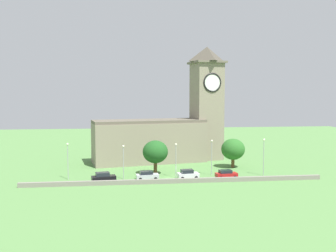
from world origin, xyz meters
TOP-DOWN VIEW (x-y plane):
  - ground_plane at (0.00, 15.00)m, footprint 200.00×200.00m
  - church at (1.73, 19.66)m, footprint 34.17×14.75m
  - quay_barrier at (0.00, -4.53)m, footprint 57.39×0.70m
  - car_black at (-13.60, -2.15)m, footprint 4.84×2.95m
  - car_silver at (-5.17, -0.86)m, footprint 4.53×2.36m
  - car_white at (2.88, -1.32)m, footprint 4.37×2.56m
  - car_red at (10.62, -1.57)m, footprint 4.48×2.50m
  - streetlamp_west_end at (-20.62, 1.00)m, footprint 0.44×0.44m
  - streetlamp_west_mid at (-9.77, 0.07)m, footprint 0.44×0.44m
  - streetlamp_central at (0.69, 0.02)m, footprint 0.44×0.44m
  - streetlamp_east_mid at (8.35, 1.43)m, footprint 0.44×0.44m
  - streetlamp_east_end at (18.98, 0.02)m, footprint 0.44×0.44m
  - tree_riverside_east at (15.19, 9.08)m, footprint 5.38×5.38m
  - tree_riverside_west at (-3.15, 3.56)m, footprint 5.29×5.29m

SIDE VIEW (x-z plane):
  - ground_plane at x=0.00m, z-range 0.00..0.00m
  - quay_barrier at x=0.00m, z-range 0.00..0.85m
  - car_silver at x=-5.17m, z-range 0.01..1.68m
  - car_red at x=10.62m, z-range 0.01..1.69m
  - car_white at x=2.88m, z-range 0.01..1.91m
  - car_black at x=-13.60m, z-range 0.01..1.93m
  - tree_riverside_east at x=15.19m, z-range 0.88..7.55m
  - streetlamp_west_mid at x=-9.77m, z-range 1.16..7.94m
  - streetlamp_central at x=0.69m, z-range 1.17..8.14m
  - tree_riverside_west at x=-3.15m, z-range 1.18..8.38m
  - streetlamp_west_end at x=-20.62m, z-range 1.19..8.43m
  - streetlamp_east_mid at x=8.35m, z-range 1.20..8.62m
  - streetlamp_east_end at x=18.98m, z-range 1.22..8.87m
  - church at x=1.73m, z-range -5.99..22.96m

